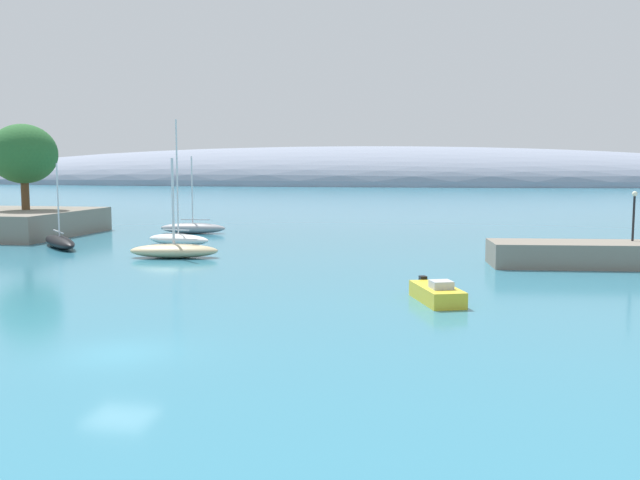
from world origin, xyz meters
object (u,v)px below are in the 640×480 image
sailboat_grey_end_of_line (193,228)px  sailboat_sand_outer_mooring (174,250)px  sailboat_black_mid_mooring (60,241)px  motorboat_yellow_foreground (437,293)px  sailboat_white_near_shore (178,238)px  tree_clump_shore (23,154)px  harbor_lamp_post (634,210)px

sailboat_grey_end_of_line → sailboat_sand_outer_mooring: bearing=101.4°
sailboat_black_mid_mooring → motorboat_yellow_foreground: bearing=17.2°
sailboat_white_near_shore → sailboat_sand_outer_mooring: bearing=-58.0°
tree_clump_shore → sailboat_white_near_shore: bearing=-18.8°
motorboat_yellow_foreground → harbor_lamp_post: 21.15m
sailboat_black_mid_mooring → harbor_lamp_post: 45.63m
motorboat_yellow_foreground → sailboat_white_near_shore: bearing=-153.3°
sailboat_white_near_shore → sailboat_sand_outer_mooring: size_ratio=1.46×
harbor_lamp_post → sailboat_black_mid_mooring: bearing=177.3°
sailboat_white_near_shore → sailboat_black_mid_mooring: (-9.28, -3.66, -0.07)m
sailboat_sand_outer_mooring → harbor_lamp_post: sailboat_sand_outer_mooring is taller
tree_clump_shore → sailboat_sand_outer_mooring: size_ratio=1.15×
sailboat_black_mid_mooring → sailboat_sand_outer_mooring: 12.95m
harbor_lamp_post → sailboat_white_near_shore: bearing=170.9°
sailboat_white_near_shore → sailboat_grey_end_of_line: (-2.62, 10.35, -0.01)m
tree_clump_shore → sailboat_white_near_shore: 21.55m
sailboat_sand_outer_mooring → sailboat_grey_end_of_line: size_ratio=0.95×
sailboat_black_mid_mooring → sailboat_grey_end_of_line: size_ratio=0.90×
sailboat_grey_end_of_line → harbor_lamp_post: size_ratio=2.27×
sailboat_white_near_shore → sailboat_black_mid_mooring: 9.97m
sailboat_sand_outer_mooring → motorboat_yellow_foreground: size_ratio=1.58×
sailboat_sand_outer_mooring → motorboat_yellow_foreground: 24.28m
tree_clump_shore → motorboat_yellow_foreground: size_ratio=1.83×
tree_clump_shore → harbor_lamp_post: 56.80m
sailboat_sand_outer_mooring → sailboat_grey_end_of_line: bearing=-82.8°
sailboat_black_mid_mooring → motorboat_yellow_foreground: size_ratio=1.51×
motorboat_yellow_foreground → harbor_lamp_post: size_ratio=1.36×
harbor_lamp_post → sailboat_sand_outer_mooring: bearing=-176.1°
tree_clump_shore → motorboat_yellow_foreground: 51.24m
sailboat_white_near_shore → sailboat_black_mid_mooring: bearing=-146.3°
tree_clump_shore → sailboat_sand_outer_mooring: (22.01, -14.55, -7.60)m
motorboat_yellow_foreground → sailboat_sand_outer_mooring: bearing=-144.3°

